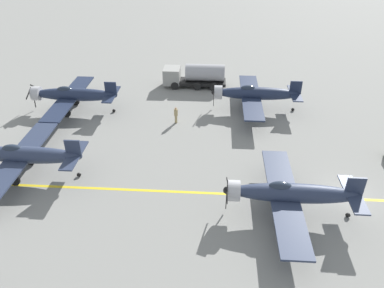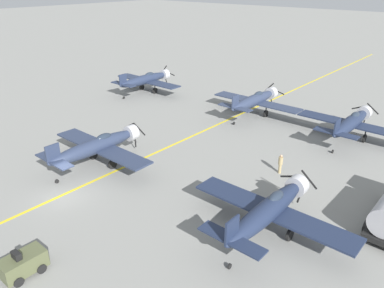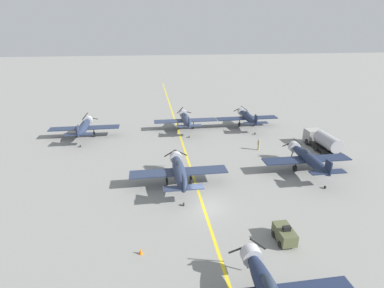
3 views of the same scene
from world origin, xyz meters
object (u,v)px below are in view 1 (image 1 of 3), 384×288
at_px(airplane_far_right, 72,95).
at_px(fuel_tanker, 194,75).
at_px(airplane_mid_right, 254,94).
at_px(airplane_mid_center, 289,193).
at_px(airplane_far_center, 22,155).
at_px(ground_crew_walking, 176,114).

bearing_deg(airplane_far_right, fuel_tanker, -44.22).
distance_m(airplane_mid_right, fuel_tanker, 9.56).
distance_m(airplane_mid_center, fuel_tanker, 25.27).
relative_size(airplane_mid_right, airplane_far_right, 1.00).
xyz_separation_m(airplane_far_center, airplane_mid_center, (-3.60, -21.67, -0.00)).
height_order(airplane_far_right, airplane_far_center, same).
bearing_deg(airplane_mid_right, airplane_far_right, 82.92).
bearing_deg(airplane_far_right, airplane_far_center, -165.55).
relative_size(airplane_far_center, ground_crew_walking, 6.50).
xyz_separation_m(airplane_mid_right, ground_crew_walking, (-3.69, 8.49, -1.00)).
height_order(fuel_tanker, ground_crew_walking, fuel_tanker).
bearing_deg(airplane_mid_center, airplane_far_right, 67.82).
bearing_deg(airplane_far_center, ground_crew_walking, -52.11).
relative_size(airplane_mid_right, fuel_tanker, 1.50).
bearing_deg(airplane_far_right, airplane_mid_right, -70.73).
relative_size(airplane_far_right, ground_crew_walking, 6.50).
bearing_deg(ground_crew_walking, airplane_mid_right, -66.52).
distance_m(airplane_mid_right, ground_crew_walking, 9.31).
relative_size(airplane_far_right, fuel_tanker, 1.50).
distance_m(airplane_far_right, airplane_far_center, 12.22).
bearing_deg(airplane_mid_right, ground_crew_walking, 101.75).
height_order(airplane_mid_right, fuel_tanker, airplane_mid_right).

